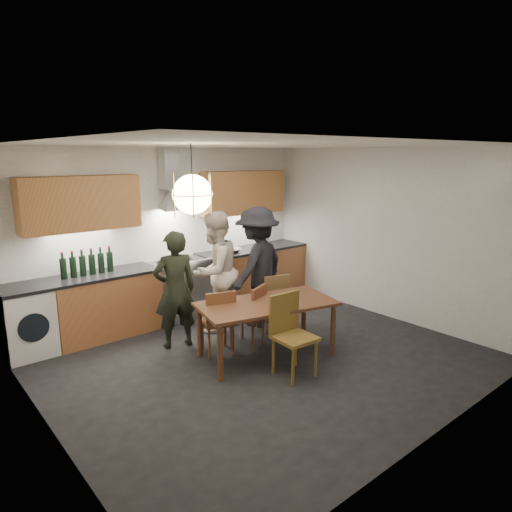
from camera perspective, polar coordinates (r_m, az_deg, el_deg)
ground at (r=5.88m, az=0.61°, el=-12.51°), size 5.00×5.00×0.00m
room_shell at (r=5.38m, az=0.66°, el=4.18°), size 5.02×4.52×2.61m
counter_run at (r=7.23m, az=-9.36°, el=-4.01°), size 5.00×0.62×0.90m
range_stove at (r=7.22m, az=-9.50°, el=-4.11°), size 0.90×0.60×0.92m
wall_fixtures at (r=7.05m, az=-10.43°, el=7.33°), size 4.30×0.54×1.10m
pendant_lamp at (r=4.67m, az=-7.96°, el=7.62°), size 0.43×0.43×0.70m
dining_table at (r=5.69m, az=1.34°, el=-6.60°), size 1.83×1.21×0.71m
chair_back_left at (r=5.78m, az=-4.64°, el=-7.75°), size 0.48×0.48×0.85m
chair_back_mid at (r=5.98m, az=-0.43°, el=-7.06°), size 0.50×0.50×0.84m
chair_back_right at (r=6.53m, az=2.21°, el=-5.34°), size 0.47×0.47×0.85m
chair_front at (r=5.31m, az=4.25°, el=-9.05°), size 0.45×0.45×0.94m
person_left at (r=6.02m, az=-10.08°, el=-4.18°), size 0.64×0.49×1.55m
person_mid at (r=6.51m, az=-5.15°, el=-1.97°), size 1.00×0.88×1.72m
person_right at (r=6.69m, az=0.18°, el=-1.36°), size 1.28×0.97×1.76m
mixing_bowl at (r=7.59m, az=-2.97°, el=0.72°), size 0.32×0.32×0.07m
stock_pot at (r=8.09m, az=0.90°, el=1.75°), size 0.25×0.25×0.15m
wine_bottles at (r=6.54m, az=-20.36°, el=-0.73°), size 0.71×0.08×0.35m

